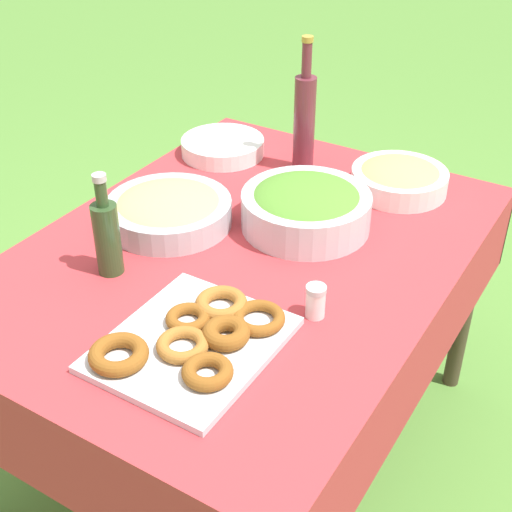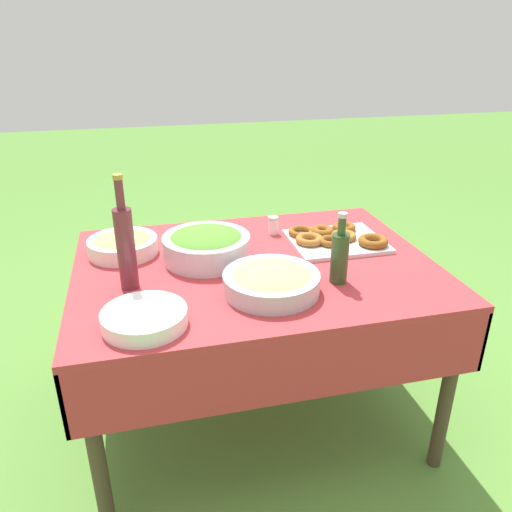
# 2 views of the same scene
# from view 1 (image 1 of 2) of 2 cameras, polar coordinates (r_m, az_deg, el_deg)

# --- Properties ---
(ground_plane) EXTENTS (14.00, 14.00, 0.00)m
(ground_plane) POSITION_cam_1_polar(r_m,az_deg,el_deg) (2.16, -0.78, -15.11)
(ground_plane) COLOR #568C38
(picnic_table) EXTENTS (1.29, 0.96, 0.70)m
(picnic_table) POSITION_cam_1_polar(r_m,az_deg,el_deg) (1.75, -0.93, -1.88)
(picnic_table) COLOR #B73338
(picnic_table) RESTS_ON ground_plane
(salad_bowl) EXTENTS (0.32, 0.32, 0.11)m
(salad_bowl) POSITION_cam_1_polar(r_m,az_deg,el_deg) (1.76, 4.02, 3.96)
(salad_bowl) COLOR silver
(salad_bowl) RESTS_ON picnic_table
(pasta_bowl) EXTENTS (0.31, 0.31, 0.08)m
(pasta_bowl) POSITION_cam_1_polar(r_m,az_deg,el_deg) (1.79, -6.98, 3.72)
(pasta_bowl) COLOR #B2B7BC
(pasta_bowl) RESTS_ON picnic_table
(donut_platter) EXTENTS (0.39, 0.32, 0.05)m
(donut_platter) POSITION_cam_1_polar(r_m,az_deg,el_deg) (1.41, -4.91, -6.63)
(donut_platter) COLOR silver
(donut_platter) RESTS_ON picnic_table
(plate_stack) EXTENTS (0.25, 0.25, 0.05)m
(plate_stack) POSITION_cam_1_polar(r_m,az_deg,el_deg) (2.15, -2.68, 8.72)
(plate_stack) COLOR white
(plate_stack) RESTS_ON picnic_table
(olive_oil_bottle) EXTENTS (0.06, 0.06, 0.25)m
(olive_oil_bottle) POSITION_cam_1_polar(r_m,az_deg,el_deg) (1.60, -11.84, 1.65)
(olive_oil_bottle) COLOR #2D4723
(olive_oil_bottle) RESTS_ON picnic_table
(wine_bottle) EXTENTS (0.06, 0.06, 0.38)m
(wine_bottle) POSITION_cam_1_polar(r_m,az_deg,el_deg) (2.01, 3.89, 10.83)
(wine_bottle) COLOR maroon
(wine_bottle) RESTS_ON picnic_table
(bread_bowl) EXTENTS (0.26, 0.26, 0.08)m
(bread_bowl) POSITION_cam_1_polar(r_m,az_deg,el_deg) (1.97, 11.40, 6.14)
(bread_bowl) COLOR white
(bread_bowl) RESTS_ON picnic_table
(salt_shaker) EXTENTS (0.04, 0.04, 0.07)m
(salt_shaker) POSITION_cam_1_polar(r_m,az_deg,el_deg) (1.47, 4.79, -3.62)
(salt_shaker) COLOR white
(salt_shaker) RESTS_ON picnic_table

